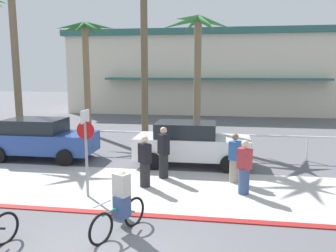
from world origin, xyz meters
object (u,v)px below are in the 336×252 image
object	(u,v)px
pedestrian_1	(145,164)
palm_tree_3	(86,48)
car_blue_1	(41,138)
cyclist_teal_0	(120,204)
palm_tree_5	(197,49)
pedestrian_2	(164,155)
palm_tree_2	(14,24)
pedestrian_0	(244,170)
stop_sign_bike_lane	(86,141)
car_white_2	(191,143)
pedestrian_3	(235,160)

from	to	relation	value
pedestrian_1	palm_tree_3	bearing A→B (deg)	121.37
car_blue_1	cyclist_teal_0	world-z (taller)	car_blue_1
palm_tree_5	pedestrian_1	world-z (taller)	palm_tree_5
car_blue_1	pedestrian_2	distance (m)	5.79
palm_tree_3	pedestrian_1	bearing A→B (deg)	-58.63
palm_tree_2	pedestrian_0	bearing A→B (deg)	-29.57
stop_sign_bike_lane	car_blue_1	size ratio (longest dim) A/B	0.58
car_white_2	pedestrian_1	distance (m)	3.06
pedestrian_0	pedestrian_2	bearing A→B (deg)	155.91
car_blue_1	palm_tree_5	bearing A→B (deg)	34.41
palm_tree_5	stop_sign_bike_lane	bearing A→B (deg)	-107.69
pedestrian_0	pedestrian_3	distance (m)	1.10
car_white_2	pedestrian_1	bearing A→B (deg)	-113.17
palm_tree_2	pedestrian_2	size ratio (longest dim) A/B	4.66
palm_tree_5	car_white_2	xyz separation A→B (m)	(0.09, -4.22, -3.85)
palm_tree_5	pedestrian_0	xyz separation A→B (m)	(1.95, -7.22, -3.96)
car_blue_1	cyclist_teal_0	xyz separation A→B (m)	(5.19, -5.93, -0.18)
stop_sign_bike_lane	pedestrian_0	distance (m)	4.71
pedestrian_2	palm_tree_5	bearing A→B (deg)	83.62
car_white_2	pedestrian_2	distance (m)	1.98
palm_tree_3	cyclist_teal_0	xyz separation A→B (m)	(5.35, -11.68, -4.23)
car_blue_1	cyclist_teal_0	distance (m)	7.88
pedestrian_2	pedestrian_1	bearing A→B (deg)	-113.80
stop_sign_bike_lane	pedestrian_3	world-z (taller)	stop_sign_bike_lane
car_white_2	pedestrian_3	bearing A→B (deg)	-50.09
pedestrian_2	pedestrian_3	xyz separation A→B (m)	(2.38, -0.10, -0.08)
car_blue_1	pedestrian_2	size ratio (longest dim) A/B	2.46
palm_tree_5	pedestrian_2	xyz separation A→B (m)	(-0.68, -6.05, -3.89)
palm_tree_2	pedestrian_1	distance (m)	11.29
palm_tree_3	car_blue_1	distance (m)	7.04
stop_sign_bike_lane	palm_tree_3	world-z (taller)	palm_tree_3
pedestrian_0	pedestrian_2	size ratio (longest dim) A/B	0.92
palm_tree_5	car_white_2	bearing A→B (deg)	-88.74
car_blue_1	pedestrian_3	xyz separation A→B (m)	(7.87, -1.92, -0.11)
pedestrian_1	pedestrian_2	bearing A→B (deg)	66.20
car_blue_1	car_white_2	distance (m)	6.26
pedestrian_1	pedestrian_0	bearing A→B (deg)	-3.51
stop_sign_bike_lane	palm_tree_2	bearing A→B (deg)	132.26
car_blue_1	pedestrian_2	bearing A→B (deg)	-18.33
car_blue_1	pedestrian_3	size ratio (longest dim) A/B	2.67
stop_sign_bike_lane	pedestrian_0	world-z (taller)	stop_sign_bike_lane
cyclist_teal_0	pedestrian_1	bearing A→B (deg)	92.40
palm_tree_3	car_white_2	world-z (taller)	palm_tree_3
pedestrian_3	car_blue_1	bearing A→B (deg)	166.32
pedestrian_1	pedestrian_2	size ratio (longest dim) A/B	0.93
palm_tree_2	pedestrian_3	xyz separation A→B (m)	(10.79, -5.19, -5.19)
stop_sign_bike_lane	car_blue_1	bearing A→B (deg)	132.64
pedestrian_0	pedestrian_2	distance (m)	2.87
palm_tree_5	pedestrian_2	bearing A→B (deg)	-96.38
palm_tree_3	pedestrian_0	xyz separation A→B (m)	(8.27, -8.75, -4.16)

